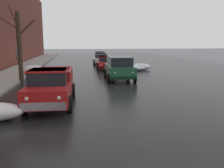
% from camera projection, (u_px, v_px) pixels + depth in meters
% --- Properties ---
extents(left_sidewalk_slab, '(3.15, 80.00, 0.14)m').
position_uv_depth(left_sidewalk_slab, '(3.00, 79.00, 18.80)').
color(left_sidewalk_slab, gray).
rests_on(left_sidewalk_slab, ground).
extents(snow_bank_along_left_kerb, '(2.25, 1.41, 0.72)m').
position_uv_depth(snow_bank_along_left_kerb, '(137.00, 68.00, 24.91)').
color(snow_bank_along_left_kerb, white).
rests_on(snow_bank_along_left_kerb, ground).
extents(snow_bank_near_corner_right, '(2.26, 1.11, 0.70)m').
position_uv_depth(snow_bank_near_corner_right, '(140.00, 67.00, 25.18)').
color(snow_bank_near_corner_right, white).
rests_on(snow_bank_near_corner_right, ground).
extents(snow_bank_along_right_kerb, '(1.90, 1.40, 0.89)m').
position_uv_depth(snow_bank_along_right_kerb, '(34.00, 70.00, 21.39)').
color(snow_bank_along_right_kerb, white).
rests_on(snow_bank_along_right_kerb, ground).
extents(bare_tree_mid_block, '(2.35, 2.26, 5.68)m').
position_uv_depth(bare_tree_mid_block, '(19.00, 45.00, 17.45)').
color(bare_tree_mid_block, '#382B1E').
rests_on(bare_tree_mid_block, ground).
extents(pickup_truck_red_approaching_near_lane, '(2.20, 5.07, 1.76)m').
position_uv_depth(pickup_truck_red_approaching_near_lane, '(51.00, 86.00, 11.26)').
color(pickup_truck_red_approaching_near_lane, red).
rests_on(pickup_truck_red_approaching_near_lane, ground).
extents(suv_green_parked_kerbside_close, '(2.23, 4.37, 1.82)m').
position_uv_depth(suv_green_parked_kerbside_close, '(119.00, 67.00, 18.72)').
color(suv_green_parked_kerbside_close, '#1E5633').
rests_on(suv_green_parked_kerbside_close, ground).
extents(sedan_red_parked_kerbside_mid, '(2.23, 4.21, 1.42)m').
position_uv_depth(sedan_red_parked_kerbside_mid, '(106.00, 62.00, 25.82)').
color(sedan_red_parked_kerbside_mid, red).
rests_on(sedan_red_parked_kerbside_mid, ground).
extents(sedan_white_parked_far_down_block, '(2.12, 3.99, 1.42)m').
position_uv_depth(sedan_white_parked_far_down_block, '(101.00, 59.00, 31.55)').
color(sedan_white_parked_far_down_block, silver).
rests_on(sedan_white_parked_far_down_block, ground).
extents(sedan_silver_queued_behind_truck, '(2.03, 3.96, 1.42)m').
position_uv_depth(sedan_silver_queued_behind_truck, '(100.00, 56.00, 37.42)').
color(sedan_silver_queued_behind_truck, '#B7B7BC').
rests_on(sedan_silver_queued_behind_truck, ground).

